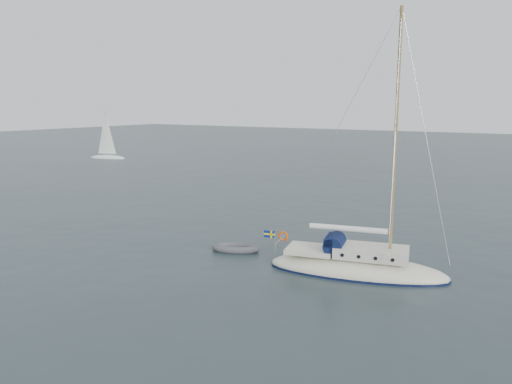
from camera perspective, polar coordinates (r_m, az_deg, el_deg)
The scene contains 4 objects.
ground at distance 28.44m, azimuth 3.06°, elevation -9.08°, with size 300.00×300.00×0.00m, color black.
sailboat at distance 28.37m, azimuth 11.48°, elevation -6.95°, with size 10.38×3.11×14.79m.
dinghy at distance 32.16m, azimuth -2.37°, elevation -6.42°, with size 3.12×1.41×0.45m.
distant_yacht_a at distance 89.69m, azimuth -16.74°, elevation 6.08°, with size 6.60×3.52×8.75m.
Camera 1 is at (12.78, -23.63, 9.33)m, focal length 35.00 mm.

